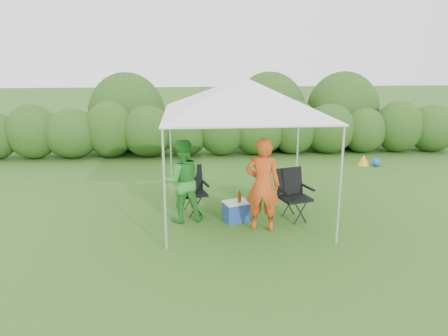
{
  "coord_description": "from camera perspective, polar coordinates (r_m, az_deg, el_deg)",
  "views": [
    {
      "loc": [
        -1.08,
        -7.97,
        3.29
      ],
      "look_at": [
        -0.39,
        0.4,
        1.05
      ],
      "focal_mm": 35.0,
      "sensor_mm": 36.0,
      "label": 1
    }
  ],
  "objects": [
    {
      "name": "chair_right",
      "position": [
        8.91,
        8.95,
        -2.96
      ],
      "size": [
        0.74,
        0.71,
        1.02
      ],
      "rotation": [
        0.0,
        0.0,
        0.29
      ],
      "color": "black",
      "rests_on": "ground"
    },
    {
      "name": "hedge",
      "position": [
        14.23,
        0.17,
        4.96
      ],
      "size": [
        15.96,
        1.53,
        1.8
      ],
      "color": "#2B5219",
      "rests_on": "ground"
    },
    {
      "name": "bottle",
      "position": [
        8.63,
        2.05,
        -3.69
      ],
      "size": [
        0.07,
        0.07,
        0.24
      ],
      "primitive_type": "cylinder",
      "color": "#592D0C",
      "rests_on": "cooler"
    },
    {
      "name": "cooler",
      "position": [
        8.77,
        1.61,
        -5.65
      ],
      "size": [
        0.58,
        0.5,
        0.41
      ],
      "rotation": [
        0.0,
        0.0,
        0.34
      ],
      "color": "#214498",
      "rests_on": "ground"
    },
    {
      "name": "canopy",
      "position": [
        8.58,
        2.58,
        9.39
      ],
      "size": [
        3.1,
        3.1,
        2.83
      ],
      "color": "silver",
      "rests_on": "ground"
    },
    {
      "name": "woman",
      "position": [
        8.63,
        -5.49,
        -1.7
      ],
      "size": [
        0.9,
        0.76,
        1.66
      ],
      "primitive_type": "imported",
      "rotation": [
        0.0,
        0.0,
        3.31
      ],
      "color": "#2F8F2E",
      "rests_on": "ground"
    },
    {
      "name": "man",
      "position": [
        8.17,
        5.07,
        -2.23
      ],
      "size": [
        0.72,
        0.55,
        1.78
      ],
      "primitive_type": "imported",
      "rotation": [
        0.0,
        0.0,
        2.93
      ],
      "color": "#D04717",
      "rests_on": "ground"
    },
    {
      "name": "ground",
      "position": [
        8.69,
        2.81,
        -7.33
      ],
      "size": [
        70.0,
        70.0,
        0.0
      ],
      "primitive_type": "plane",
      "color": "#36621F"
    },
    {
      "name": "lawn_toy",
      "position": [
        13.71,
        18.15,
        0.92
      ],
      "size": [
        0.6,
        0.5,
        0.3
      ],
      "color": "gold",
      "rests_on": "ground"
    },
    {
      "name": "chair_left",
      "position": [
        9.18,
        -4.27,
        -2.44
      ],
      "size": [
        0.7,
        0.66,
        0.98
      ],
      "rotation": [
        0.0,
        0.0,
        0.25
      ],
      "color": "black",
      "rests_on": "ground"
    }
  ]
}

